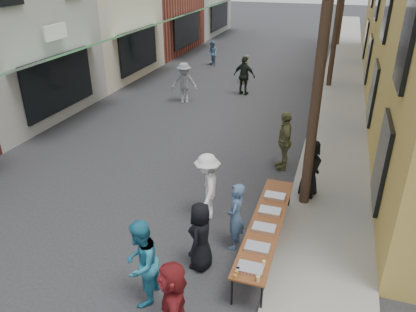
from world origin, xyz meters
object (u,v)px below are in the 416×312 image
Objects in this scene: catering_tray_sausage at (250,268)px; guest_front_c at (141,263)px; serving_table at (266,224)px; server at (310,168)px; guest_front_a at (201,236)px; utility_pole_near at (324,37)px.

guest_front_c reaches higher than catering_tray_sausage.
server reaches higher than serving_table.
guest_front_a reaches higher than catering_tray_sausage.
server is at bearing 144.76° from guest_front_c.
guest_front_a is at bearing 152.14° from catering_tray_sausage.
serving_table is at bearing 132.75° from guest_front_a.
guest_front_a is 4.12m from server.
guest_front_a is (-1.88, -3.23, -3.71)m from utility_pole_near.
guest_front_a is at bearing 167.63° from server.
utility_pole_near is 5.41m from catering_tray_sausage.
serving_table is at bearing 90.00° from catering_tray_sausage.
utility_pole_near is 4.93× the size of guest_front_c.
guest_front_c is (-2.63, -4.52, -3.59)m from utility_pole_near.
guest_front_c is at bearing 167.05° from server.
utility_pole_near reaches higher than guest_front_c.
server is (1.93, 3.64, 0.14)m from guest_front_a.
utility_pole_near reaches higher than server.
guest_front_c reaches higher than serving_table.
guest_front_a reaches higher than serving_table.
serving_table is at bearing 132.56° from guest_front_c.
guest_front_a is 1.50m from guest_front_c.
catering_tray_sausage is (-0.65, -3.88, -3.71)m from utility_pole_near.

